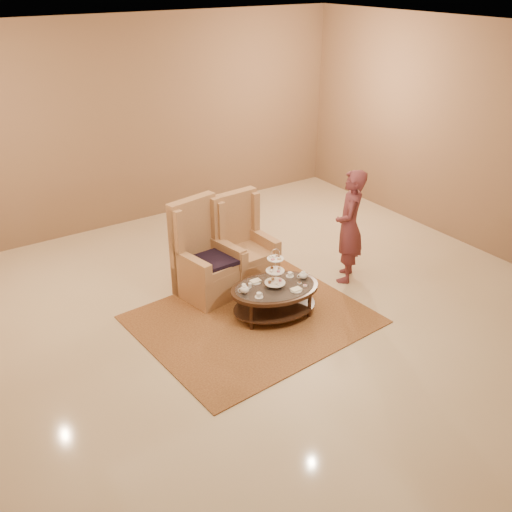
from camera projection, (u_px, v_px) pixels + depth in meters
ground at (271, 316)px, 7.58m from camera, size 8.00×8.00×0.00m
ceiling at (271, 316)px, 7.58m from camera, size 8.00×8.00×0.02m
wall_back at (138, 123)px, 9.74m from camera, size 8.00×0.04×3.50m
wall_right at (485, 141)px, 8.75m from camera, size 0.04×8.00×3.50m
rug at (253, 319)px, 7.51m from camera, size 2.99×2.56×0.02m
tea_table at (275, 292)px, 7.45m from camera, size 1.33×1.06×0.99m
armchair_left at (204, 263)px, 7.93m from camera, size 0.87×0.89×1.37m
armchair_right at (243, 252)px, 8.30m from camera, size 0.75×0.77×1.31m
person at (349, 227)px, 8.13m from camera, size 0.72×0.72×1.68m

